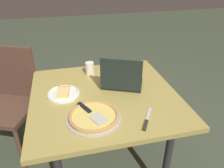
{
  "coord_description": "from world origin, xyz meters",
  "views": [
    {
      "loc": [
        -0.26,
        -1.31,
        1.57
      ],
      "look_at": [
        0.07,
        0.04,
        0.79
      ],
      "focal_mm": 35.15,
      "sensor_mm": 36.0,
      "label": 1
    }
  ],
  "objects": [
    {
      "name": "pizza_tray",
      "position": [
        -0.12,
        -0.26,
        0.75
      ],
      "size": [
        0.33,
        0.33,
        0.04
      ],
      "color": "#A5A3A7",
      "rests_on": "dining_table"
    },
    {
      "name": "chair_near",
      "position": [
        -0.76,
        0.47,
        0.54
      ],
      "size": [
        0.6,
        0.6,
        0.95
      ],
      "color": "#513528",
      "rests_on": "ground_plane"
    },
    {
      "name": "table_knife",
      "position": [
        0.18,
        -0.36,
        0.74
      ],
      "size": [
        0.13,
        0.21,
        0.01
      ],
      "color": "#B7BFC0",
      "rests_on": "dining_table"
    },
    {
      "name": "dining_table",
      "position": [
        0.0,
        0.0,
        0.65
      ],
      "size": [
        1.03,
        1.0,
        0.73
      ],
      "color": "#A79147",
      "rests_on": "ground_plane"
    },
    {
      "name": "ground_plane",
      "position": [
        0.0,
        0.0,
        0.0
      ],
      "size": [
        12.0,
        12.0,
        0.0
      ],
      "primitive_type": "plane",
      "color": "#414A37"
    },
    {
      "name": "drink_cup",
      "position": [
        -0.05,
        0.34,
        0.79
      ],
      "size": [
        0.07,
        0.07,
        0.11
      ],
      "color": "white",
      "rests_on": "dining_table"
    },
    {
      "name": "laptop",
      "position": [
        0.15,
        0.06,
        0.79
      ],
      "size": [
        0.36,
        0.32,
        0.25
      ],
      "color": "black",
      "rests_on": "dining_table"
    },
    {
      "name": "pizza_plate",
      "position": [
        -0.29,
        0.06,
        0.75
      ],
      "size": [
        0.23,
        0.23,
        0.04
      ],
      "color": "silver",
      "rests_on": "dining_table"
    }
  ]
}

